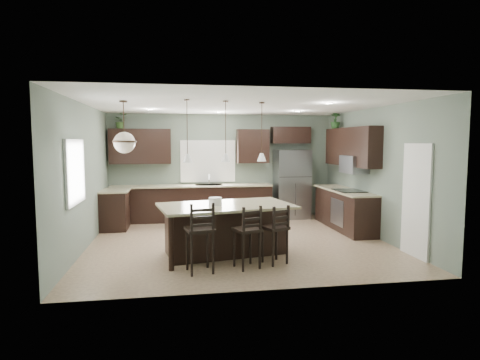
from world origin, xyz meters
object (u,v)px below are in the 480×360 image
kitchen_island (226,230)px  plant_back_left (120,121)px  serving_dish (215,201)px  bar_stool_center (247,237)px  bar_stool_left (200,237)px  refrigerator (291,184)px  bar_stool_right (275,234)px

kitchen_island → plant_back_left: 4.62m
serving_dish → bar_stool_center: size_ratio=0.23×
kitchen_island → bar_stool_left: bearing=-129.8°
bar_stool_left → plant_back_left: size_ratio=2.96×
serving_dish → plant_back_left: (-2.06, 3.46, 1.60)m
refrigerator → serving_dish: refrigerator is taller
kitchen_island → bar_stool_center: size_ratio=2.26×
bar_stool_left → plant_back_left: plant_back_left is taller
bar_stool_center → plant_back_left: (-2.50, 4.28, 2.07)m
bar_stool_left → plant_back_left: 5.12m
bar_stool_left → bar_stool_right: 1.31m
bar_stool_right → kitchen_island: bearing=114.5°
bar_stool_left → bar_stool_right: (1.29, 0.27, -0.06)m
refrigerator → serving_dish: (-2.41, -3.33, 0.07)m
bar_stool_right → bar_stool_left: bearing=168.9°
refrigerator → kitchen_island: (-2.21, -3.29, -0.46)m
refrigerator → plant_back_left: plant_back_left is taller
kitchen_island → bar_stool_center: (0.24, -0.85, 0.06)m
refrigerator → plant_back_left: (-4.47, 0.13, 1.67)m
kitchen_island → bar_stool_left: 1.10m
serving_dish → kitchen_island: bearing=10.5°
bar_stool_center → bar_stool_right: 0.54m
kitchen_island → plant_back_left: plant_back_left is taller
refrigerator → bar_stool_center: size_ratio=1.77×
kitchen_island → bar_stool_center: bearing=-85.0°
kitchen_island → serving_dish: bearing=180.0°
kitchen_island → serving_dish: size_ratio=9.87×
bar_stool_center → plant_back_left: 5.37m
serving_dish → bar_stool_left: size_ratio=0.21×
kitchen_island → bar_stool_right: size_ratio=2.33×
refrigerator → bar_stool_center: (-1.97, -4.15, -0.40)m
serving_dish → bar_stool_left: 1.07m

